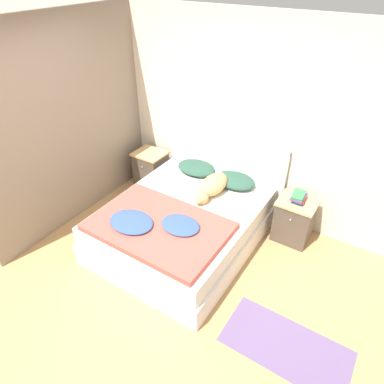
% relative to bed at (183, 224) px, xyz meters
% --- Properties ---
extents(ground_plane, '(16.00, 16.00, 0.00)m').
position_rel_bed_xyz_m(ground_plane, '(0.04, -1.02, -0.26)').
color(ground_plane, tan).
extents(wall_back, '(9.00, 0.06, 2.55)m').
position_rel_bed_xyz_m(wall_back, '(0.04, 1.11, 1.01)').
color(wall_back, beige).
rests_on(wall_back, ground_plane).
extents(wall_side_left, '(0.06, 3.10, 2.55)m').
position_rel_bed_xyz_m(wall_side_left, '(-1.55, 0.03, 1.01)').
color(wall_side_left, gray).
rests_on(wall_side_left, ground_plane).
extents(bed, '(1.67, 2.02, 0.53)m').
position_rel_bed_xyz_m(bed, '(0.00, 0.00, 0.00)').
color(bed, silver).
rests_on(bed, ground_plane).
extents(headboard, '(1.75, 0.06, 1.06)m').
position_rel_bed_xyz_m(headboard, '(0.00, 1.03, 0.29)').
color(headboard, silver).
rests_on(headboard, ground_plane).
extents(nightstand_left, '(0.45, 0.40, 0.57)m').
position_rel_bed_xyz_m(nightstand_left, '(-1.13, 0.79, 0.03)').
color(nightstand_left, '#4C4238').
rests_on(nightstand_left, ground_plane).
extents(nightstand_right, '(0.45, 0.40, 0.57)m').
position_rel_bed_xyz_m(nightstand_right, '(1.13, 0.79, 0.03)').
color(nightstand_right, '#4C4238').
rests_on(nightstand_right, ground_plane).
extents(pillow_left, '(0.55, 0.39, 0.13)m').
position_rel_bed_xyz_m(pillow_left, '(-0.29, 0.77, 0.33)').
color(pillow_left, '#284C3D').
rests_on(pillow_left, bed).
extents(pillow_right, '(0.55, 0.39, 0.13)m').
position_rel_bed_xyz_m(pillow_right, '(0.29, 0.77, 0.33)').
color(pillow_right, '#284C3D').
rests_on(pillow_right, bed).
extents(quilt, '(1.46, 0.99, 0.12)m').
position_rel_bed_xyz_m(quilt, '(-0.01, -0.47, 0.31)').
color(quilt, '#BC4C42').
rests_on(quilt, bed).
extents(dog, '(0.27, 0.73, 0.22)m').
position_rel_bed_xyz_m(dog, '(0.15, 0.44, 0.37)').
color(dog, tan).
rests_on(dog, bed).
extents(book_stack, '(0.17, 0.23, 0.11)m').
position_rel_bed_xyz_m(book_stack, '(1.13, 0.80, 0.37)').
color(book_stack, '#285689').
rests_on(book_stack, nightstand_right).
extents(rug, '(1.16, 0.59, 0.00)m').
position_rel_bed_xyz_m(rug, '(1.61, -0.68, -0.26)').
color(rug, '#604C75').
rests_on(rug, ground_plane).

